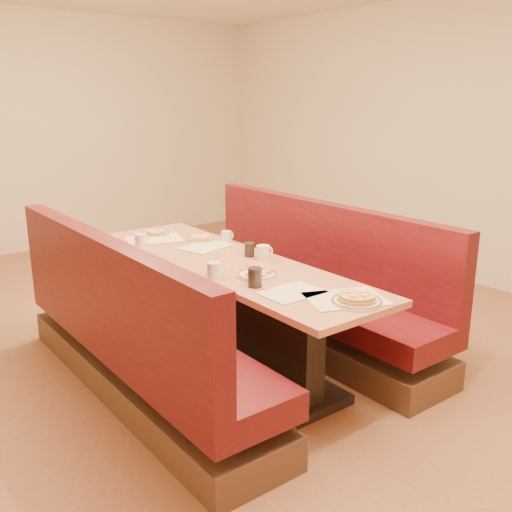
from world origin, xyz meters
TOP-DOWN VIEW (x-y plane):
  - ground at (0.00, 0.00)m, footprint 8.00×8.00m
  - room_envelope at (0.00, 0.00)m, footprint 6.04×8.04m
  - diner_table at (0.00, 0.00)m, footprint 0.70×2.50m
  - booth_left at (-0.73, 0.00)m, footprint 0.55×2.50m
  - booth_right at (0.73, 0.00)m, footprint 0.55×2.50m
  - placemat_near_left at (-0.09, -0.76)m, footprint 0.35×0.26m
  - placemat_near_right at (0.07, -1.01)m, footprint 0.51×0.45m
  - placemat_far_left at (-0.12, 0.84)m, footprint 0.49×0.42m
  - placemat_far_right at (0.07, 0.41)m, footprint 0.42×0.36m
  - pancake_plate at (0.07, -1.10)m, footprint 0.28×0.28m
  - eggs_plate at (-0.07, -0.40)m, footprint 0.25×0.25m
  - extra_plate_mid at (0.15, 0.60)m, footprint 0.22×0.22m
  - extra_plate_far at (-0.04, 0.98)m, footprint 0.22×0.22m
  - coffee_mug_a at (0.20, -0.12)m, footprint 0.13×0.09m
  - coffee_mug_b at (-0.28, -0.25)m, footprint 0.12×0.09m
  - coffee_mug_c at (0.28, 0.43)m, footprint 0.11×0.08m
  - coffee_mug_d at (-0.28, 0.76)m, footprint 0.11×0.08m
  - soda_tumbler_near at (-0.19, -0.54)m, footprint 0.08×0.08m
  - soda_tumbler_mid at (0.18, 0.01)m, footprint 0.07×0.07m

SIDE VIEW (x-z plane):
  - ground at x=0.00m, z-range 0.00..0.00m
  - booth_left at x=-0.73m, z-range -0.16..0.89m
  - booth_right at x=0.73m, z-range -0.16..0.89m
  - diner_table at x=0.00m, z-range 0.00..0.75m
  - placemat_near_left at x=-0.09m, z-range 0.75..0.76m
  - placemat_near_right at x=0.07m, z-range 0.75..0.76m
  - placemat_far_left at x=-0.12m, z-range 0.75..0.76m
  - placemat_far_right at x=0.07m, z-range 0.75..0.76m
  - eggs_plate at x=-0.07m, z-range 0.74..0.79m
  - extra_plate_far at x=-0.04m, z-range 0.74..0.79m
  - extra_plate_mid at x=0.15m, z-range 0.74..0.79m
  - pancake_plate at x=0.07m, z-range 0.74..0.80m
  - coffee_mug_d at x=-0.28m, z-range 0.75..0.83m
  - coffee_mug_c at x=0.28m, z-range 0.75..0.84m
  - soda_tumbler_mid at x=0.18m, z-range 0.75..0.85m
  - coffee_mug_b at x=-0.28m, z-range 0.75..0.85m
  - coffee_mug_a at x=0.20m, z-range 0.75..0.85m
  - soda_tumbler_near at x=-0.19m, z-range 0.75..0.86m
  - room_envelope at x=0.00m, z-range 0.52..3.34m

